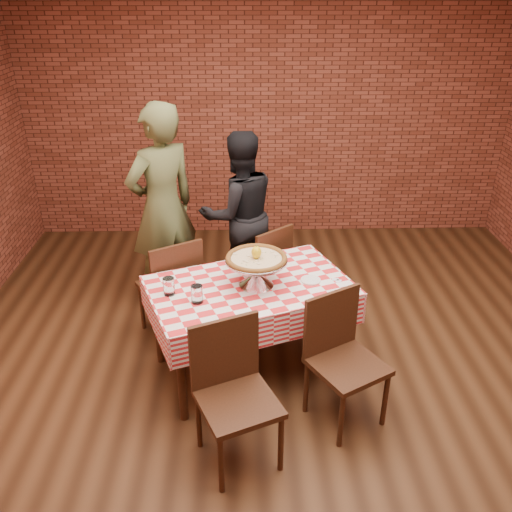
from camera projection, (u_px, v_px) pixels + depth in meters
name	position (u px, v px, depth m)	size (l,w,h in m)	color
ground	(285.00, 392.00, 4.07)	(6.00, 6.00, 0.00)	black
back_wall	(268.00, 112.00, 6.09)	(5.50, 5.50, 0.00)	brown
table	(250.00, 328.00, 4.16)	(1.44, 0.86, 0.75)	#3C1F10
tablecloth	(250.00, 299.00, 4.04)	(1.48, 0.90, 0.25)	red
pizza_stand	(256.00, 272.00, 3.94)	(0.46, 0.46, 0.21)	silver
pizza	(256.00, 259.00, 3.89)	(0.45, 0.45, 0.03)	beige
lemon	(256.00, 252.00, 3.87)	(0.07, 0.07, 0.09)	yellow
water_glass_left	(197.00, 294.00, 3.74)	(0.08, 0.08, 0.13)	white
water_glass_right	(169.00, 286.00, 3.84)	(0.08, 0.08, 0.13)	white
side_plate	(311.00, 280.00, 4.04)	(0.15, 0.15, 0.01)	white
sweetener_packet_a	(339.00, 281.00, 4.03)	(0.05, 0.04, 0.01)	white
sweetener_packet_b	(335.00, 280.00, 4.05)	(0.05, 0.04, 0.01)	white
condiment_caddy	(236.00, 259.00, 4.22)	(0.09, 0.07, 0.13)	silver
chair_near_left	(238.00, 401.00, 3.30)	(0.45, 0.45, 0.94)	#3C1F10
chair_near_right	(348.00, 365.00, 3.62)	(0.44, 0.44, 0.92)	#3C1F10
chair_far_left	(169.00, 286.00, 4.56)	(0.45, 0.45, 0.93)	#3C1F10
chair_far_right	(260.00, 269.00, 4.87)	(0.41, 0.41, 0.89)	#3C1F10
diner_olive	(163.00, 208.00, 4.86)	(0.69, 0.45, 1.89)	#4E542F
diner_black	(239.00, 214.00, 5.12)	(0.77, 0.60, 1.59)	black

